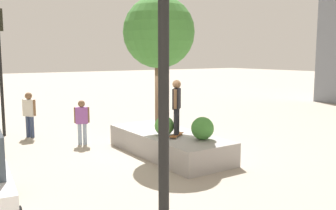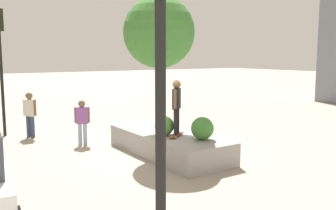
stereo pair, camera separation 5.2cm
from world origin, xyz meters
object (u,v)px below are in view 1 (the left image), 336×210
Objects in this scene: planter_ledge at (168,144)px; traffic_light_median at (164,47)px; plaza_tree at (159,33)px; skateboard at (177,135)px; pedestrian_crossing at (29,111)px; skateboarder at (177,103)px; passerby_with_bag at (82,119)px.

planter_ledge is 0.97× the size of traffic_light_median.
traffic_light_median reaches higher than planter_ledge.
plaza_tree reaches higher than planter_ledge.
pedestrian_crossing is at bearing 27.34° from skateboard.
planter_ledge is 1.51m from skateboarder.
plaza_tree is at bearing -9.58° from planter_ledge.
traffic_light_median is (-5.72, 4.22, 1.52)m from skateboarder.
planter_ledge is 6.00× the size of skateboard.
traffic_light_median is at bearing 143.63° from skateboard.
passerby_with_bag reaches higher than planter_ledge.
plaza_tree is at bearing -144.25° from pedestrian_crossing.
passerby_with_bag is (3.43, 1.69, -0.81)m from skateboarder.
pedestrian_crossing is at bearing 30.81° from planter_ledge.
skateboarder is at bearing 171.29° from planter_ledge.
passerby_with_bag reaches higher than skateboard.
skateboard is at bearing -36.37° from traffic_light_median.
passerby_with_bag is at bearing -15.44° from traffic_light_median.
passerby_with_bag is (9.16, -2.53, -2.33)m from traffic_light_median.
skateboard is 6.41m from pedestrian_crossing.
skateboard is at bearing -153.84° from passerby_with_bag.
skateboard is at bearing 171.29° from planter_ledge.
traffic_light_median is at bearing 147.80° from plaza_tree.
traffic_light_median is 11.70m from pedestrian_crossing.
traffic_light_median is (-6.32, 4.31, 2.90)m from planter_ledge.
skateboard is (-0.60, 0.09, 0.41)m from planter_ledge.
skateboarder reaches higher than passerby_with_bag.
pedestrian_crossing is (5.69, 2.94, -0.72)m from skateboarder.
traffic_light_median reaches higher than skateboarder.
plaza_tree is 2.52m from skateboarder.
traffic_light_median is at bearing 173.62° from pedestrian_crossing.
traffic_light_median is (-7.03, 4.43, -0.63)m from plaza_tree.
skateboarder is 6.44m from pedestrian_crossing.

